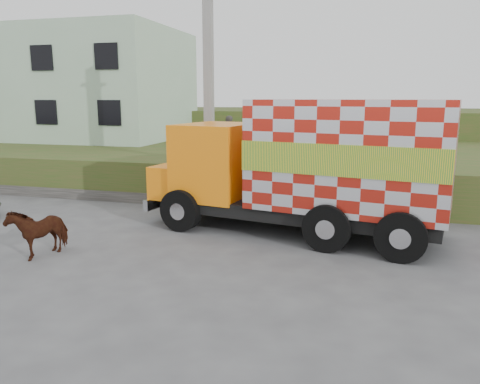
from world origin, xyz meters
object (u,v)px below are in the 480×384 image
(utility_pole, at_px, (209,90))
(cow, at_px, (39,230))
(cargo_truck, at_px, (309,166))
(pedestrian, at_px, (229,137))

(utility_pole, xyz_separation_m, cow, (-2.27, -6.40, -3.46))
(cargo_truck, bearing_deg, pedestrian, 140.47)
(cargo_truck, relative_size, cow, 6.04)
(cargo_truck, height_order, pedestrian, cargo_truck)
(utility_pole, bearing_deg, cargo_truck, -36.58)
(utility_pole, bearing_deg, pedestrian, 74.94)
(pedestrian, bearing_deg, cargo_truck, 145.52)
(pedestrian, bearing_deg, cow, 86.72)
(cow, xyz_separation_m, pedestrian, (2.63, 7.72, 1.71))
(utility_pole, xyz_separation_m, pedestrian, (0.36, 1.32, -1.75))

